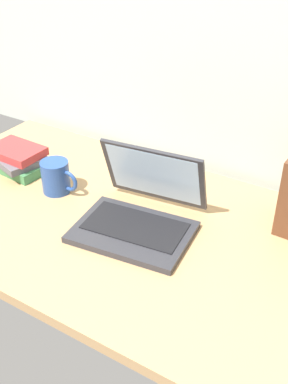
# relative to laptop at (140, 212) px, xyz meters

# --- Properties ---
(desk) EXTENTS (1.60, 0.76, 0.03)m
(desk) POSITION_rel_laptop_xyz_m (0.03, -0.01, -0.06)
(desk) COLOR tan
(desk) RESTS_ON ground
(laptop) EXTENTS (0.34, 0.33, 0.21)m
(laptop) POSITION_rel_laptop_xyz_m (0.00, 0.00, 0.00)
(laptop) COLOR #2D2D33
(laptop) RESTS_ON desk
(coffee_mug) EXTENTS (0.13, 0.09, 0.10)m
(coffee_mug) POSITION_rel_laptop_xyz_m (-0.31, 0.01, 0.01)
(coffee_mug) COLOR #26478C
(coffee_mug) RESTS_ON desk
(book_stack) EXTENTS (0.21, 0.18, 0.08)m
(book_stack) POSITION_rel_laptop_xyz_m (-0.51, 0.05, -0.00)
(book_stack) COLOR #3F7F4C
(book_stack) RESTS_ON desk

